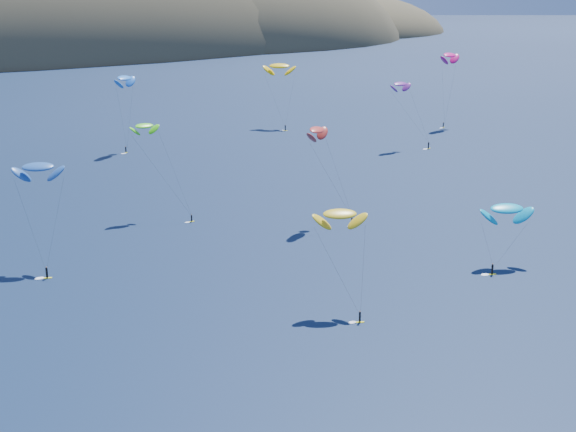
# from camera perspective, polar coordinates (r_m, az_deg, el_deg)

# --- Properties ---
(island) EXTENTS (730.00, 300.00, 210.00)m
(island) POSITION_cam_1_polar(r_m,az_deg,el_deg) (620.14, -18.25, 10.34)
(island) COLOR #3D3526
(island) RESTS_ON ground
(kitesurfer_2) EXTENTS (9.19, 12.26, 17.55)m
(kitesurfer_2) POSITION_cam_1_polar(r_m,az_deg,el_deg) (127.75, 3.71, 0.13)
(kitesurfer_2) COLOR #FEF31C
(kitesurfer_2) RESTS_ON ground
(kitesurfer_3) EXTENTS (9.61, 13.70, 21.52)m
(kitesurfer_3) POSITION_cam_1_polar(r_m,az_deg,el_deg) (179.80, -10.17, 6.31)
(kitesurfer_3) COLOR #FEF31C
(kitesurfer_3) RESTS_ON ground
(kitesurfer_4) EXTENTS (10.04, 10.72, 24.28)m
(kitesurfer_4) POSITION_cam_1_polar(r_m,az_deg,el_deg) (248.36, -11.56, 9.58)
(kitesurfer_4) COLOR #FEF31C
(kitesurfer_4) RESTS_ON ground
(kitesurfer_5) EXTENTS (12.87, 8.72, 12.99)m
(kitesurfer_5) POSITION_cam_1_polar(r_m,az_deg,el_deg) (153.28, 15.30, 0.51)
(kitesurfer_5) COLOR #FEF31C
(kitesurfer_5) RESTS_ON ground
(kitesurfer_6) EXTENTS (10.87, 10.52, 21.53)m
(kitesurfer_6) POSITION_cam_1_polar(r_m,az_deg,el_deg) (250.03, 8.00, 9.27)
(kitesurfer_6) COLOR #FEF31C
(kitesurfer_6) RESTS_ON ground
(kitesurfer_8) EXTENTS (11.22, 8.98, 27.23)m
(kitesurfer_8) POSITION_cam_1_polar(r_m,az_deg,el_deg) (289.53, 11.43, 11.15)
(kitesurfer_8) COLOR #FEF31C
(kitesurfer_8) RESTS_ON ground
(kitesurfer_9) EXTENTS (9.60, 11.39, 22.21)m
(kitesurfer_9) POSITION_cam_1_polar(r_m,az_deg,el_deg) (171.04, 2.09, 6.13)
(kitesurfer_9) COLOR #FEF31C
(kitesurfer_9) RESTS_ON ground
(kitesurfer_10) EXTENTS (9.77, 13.83, 20.51)m
(kitesurfer_10) POSITION_cam_1_polar(r_m,az_deg,el_deg) (153.43, -17.36, 3.34)
(kitesurfer_10) COLOR #FEF31C
(kitesurfer_10) RESTS_ON ground
(kitesurfer_11) EXTENTS (11.78, 17.24, 23.74)m
(kitesurfer_11) POSITION_cam_1_polar(r_m,az_deg,el_deg) (284.04, -0.62, 10.62)
(kitesurfer_11) COLOR #FEF31C
(kitesurfer_11) RESTS_ON ground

